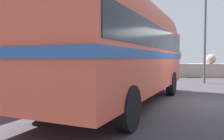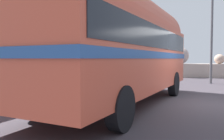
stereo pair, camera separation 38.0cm
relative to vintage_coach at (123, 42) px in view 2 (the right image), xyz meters
The scene contains 4 objects.
ground 3.63m from the vintage_coach, 13.27° to the left, with size 32.00×26.00×0.02m.
breakwater 12.91m from the vintage_coach, 76.15° to the left, with size 31.36×2.09×2.44m.
vintage_coach is the anchor object (origin of this frame).
lamp_post 8.52m from the vintage_coach, 59.32° to the left, with size 0.59×1.07×5.53m.
Camera 2 is at (-1.83, -8.21, 1.53)m, focal length 37.54 mm.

